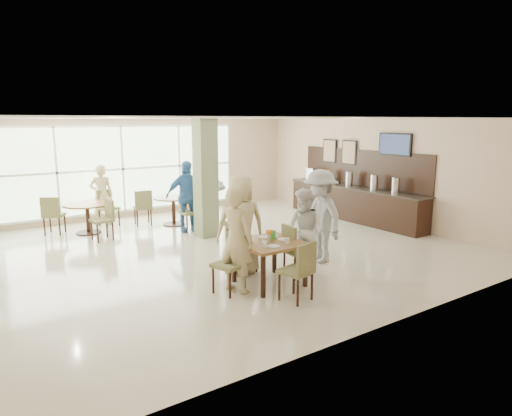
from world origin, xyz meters
TOP-DOWN VIEW (x-y plane):
  - ground at (0.00, 0.00)m, footprint 10.00×10.00m
  - room_shell at (0.00, 0.00)m, footprint 10.00×10.00m
  - window_bank at (-0.50, 4.46)m, footprint 7.00×0.04m
  - column at (0.40, 1.20)m, footprint 0.45×0.45m
  - main_table at (-0.28, -2.30)m, footprint 1.03×1.03m
  - round_table_left at (-1.87, 3.13)m, footprint 1.15×1.15m
  - round_table_right at (0.27, 2.81)m, footprint 1.04×1.04m
  - chairs_main_table at (-0.33, -2.28)m, footprint 1.98×2.14m
  - chairs_table_left at (-1.85, 3.13)m, footprint 1.95×1.91m
  - chairs_table_right at (0.34, 2.78)m, footprint 2.07×1.82m
  - tabletop_clutter at (-0.27, -2.32)m, footprint 0.75×0.77m
  - buffet_counter at (4.70, 0.51)m, footprint 0.64×4.70m
  - wall_tv at (4.94, -0.60)m, footprint 0.06×1.00m
  - framed_art_a at (4.95, 1.00)m, footprint 0.05×0.55m
  - framed_art_b at (4.95, 1.80)m, footprint 0.05×0.55m
  - teen_left at (-0.91, -2.26)m, footprint 0.62×0.74m
  - teen_far at (-0.36, -1.52)m, footprint 1.00×0.73m
  - teen_right at (0.59, -2.20)m, footprint 0.72×0.86m
  - teen_standing at (1.30, -1.82)m, footprint 0.81×1.25m
  - adult_a at (0.25, 1.96)m, footprint 1.13×0.77m
  - adult_b at (1.20, 2.79)m, footprint 1.28×1.87m
  - adult_standing at (-1.30, 3.87)m, footprint 0.68×0.55m

SIDE VIEW (x-z plane):
  - ground at x=0.00m, z-range 0.00..0.00m
  - chairs_main_table at x=-0.33m, z-range 0.00..0.95m
  - chairs_table_left at x=-1.85m, z-range 0.00..0.95m
  - chairs_table_right at x=0.34m, z-range 0.00..0.95m
  - buffet_counter at x=4.70m, z-range -0.42..1.53m
  - round_table_right at x=0.27m, z-range 0.19..0.94m
  - round_table_left at x=-1.87m, z-range 0.21..0.96m
  - main_table at x=-0.28m, z-range 0.29..1.04m
  - teen_right at x=0.59m, z-range 0.00..1.56m
  - tabletop_clutter at x=-0.27m, z-range 0.71..0.91m
  - adult_standing at x=-1.30m, z-range 0.00..1.62m
  - teen_left at x=-0.91m, z-range 0.00..1.74m
  - adult_a at x=0.25m, z-range 0.00..1.78m
  - teen_far at x=-0.36m, z-range 0.00..1.82m
  - teen_standing at x=1.30m, z-range 0.00..1.83m
  - adult_b at x=1.20m, z-range 0.00..1.85m
  - window_bank at x=-0.50m, z-range -2.10..4.90m
  - column at x=0.40m, z-range 0.00..2.80m
  - room_shell at x=0.00m, z-range -3.30..6.70m
  - framed_art_a at x=4.95m, z-range 1.50..2.20m
  - framed_art_b at x=4.95m, z-range 1.50..2.20m
  - wall_tv at x=4.94m, z-range 1.86..2.44m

